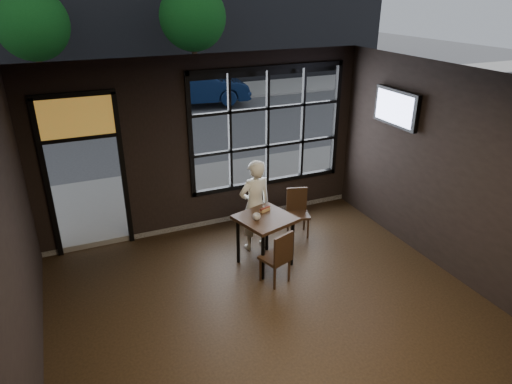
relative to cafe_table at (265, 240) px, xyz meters
name	(u,v)px	position (x,y,z in m)	size (l,w,h in m)	color
floor	(295,342)	(-0.40, -1.83, -0.45)	(6.00, 7.00, 0.02)	black
ceiling	(306,94)	(-0.40, -1.83, 2.77)	(6.00, 7.00, 0.02)	black
wall_left	(11,297)	(-3.40, -1.83, 1.16)	(0.04, 7.00, 3.20)	black
wall_right	(490,191)	(2.60, -1.83, 1.16)	(0.04, 7.00, 3.20)	black
window_frame	(268,128)	(0.80, 1.67, 1.36)	(3.06, 0.12, 2.28)	black
stained_transom	(76,117)	(-2.50, 1.67, 1.91)	(1.20, 0.06, 0.70)	orange
street_asphalt	(98,69)	(-0.40, 22.17, -0.46)	(60.00, 41.00, 0.04)	#545456
cafe_table	(265,240)	(0.00, 0.00, 0.00)	(0.80, 0.80, 0.87)	#321F12
chair_near	(275,256)	(-0.07, -0.51, 0.01)	(0.39, 0.39, 0.89)	#321F12
chair_window	(298,213)	(0.96, 0.65, 0.00)	(0.38, 0.38, 0.88)	#321F12
man	(255,205)	(0.06, 0.55, 0.38)	(0.60, 0.39, 1.63)	white
hotdog	(265,209)	(0.08, 0.19, 0.46)	(0.20, 0.08, 0.06)	tan
cup	(257,217)	(-0.16, -0.03, 0.48)	(0.12, 0.12, 0.10)	silver
tv	(396,108)	(2.53, 0.21, 1.90)	(0.12, 1.06, 0.62)	black
navy_car	(194,87)	(2.08, 11.03, 0.34)	(1.43, 4.11, 1.36)	#0A1A3A
maroon_car	(67,99)	(-2.44, 10.66, 0.37)	(1.68, 4.17, 1.42)	#4A150E
tree_left	(32,25)	(-3.14, 12.78, 2.60)	(2.52, 2.52, 4.31)	#332114
tree_right	(193,17)	(2.64, 12.70, 2.72)	(2.62, 2.62, 4.48)	#332114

